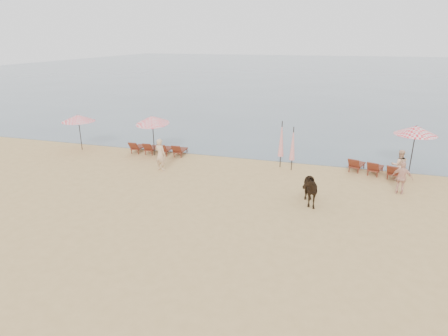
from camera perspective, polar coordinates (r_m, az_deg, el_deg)
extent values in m
plane|color=tan|center=(13.66, -6.11, -11.06)|extent=(120.00, 120.00, 0.00)
cube|color=#51606B|center=(91.20, 14.01, 14.41)|extent=(160.00, 140.00, 0.06)
cube|color=maroon|center=(24.37, -12.88, 3.13)|extent=(0.60, 1.22, 0.07)
cube|color=maroon|center=(23.76, -13.62, 3.27)|extent=(0.57, 0.41, 0.53)
cube|color=maroon|center=(23.96, -10.87, 3.00)|extent=(0.60, 1.22, 0.07)
cube|color=maroon|center=(23.34, -11.57, 3.13)|extent=(0.57, 0.41, 0.53)
cube|color=maroon|center=(23.58, -8.79, 2.86)|extent=(0.60, 1.22, 0.07)
cube|color=maroon|center=(22.95, -9.44, 2.99)|extent=(0.57, 0.41, 0.53)
cube|color=maroon|center=(23.23, -6.64, 2.71)|extent=(0.60, 1.22, 0.07)
cube|color=maroon|center=(22.59, -7.24, 2.84)|extent=(0.57, 0.41, 0.53)
cube|color=maroon|center=(21.66, 19.61, 0.49)|extent=(0.94, 1.36, 0.07)
cube|color=maroon|center=(20.98, 19.17, 0.66)|extent=(0.68, 0.57, 0.55)
cube|color=maroon|center=(21.45, 22.10, 0.00)|extent=(0.94, 1.36, 0.07)
cube|color=maroon|center=(20.76, 21.74, 0.15)|extent=(0.68, 0.57, 0.55)
cube|color=maroon|center=(21.29, 24.63, -0.50)|extent=(0.94, 1.36, 0.07)
cube|color=maroon|center=(20.58, 24.36, -0.36)|extent=(0.68, 0.57, 0.55)
cylinder|color=black|center=(25.66, -21.06, 4.89)|extent=(0.05, 0.05, 2.13)
cone|color=red|center=(25.45, -21.34, 7.10)|extent=(2.03, 2.03, 0.43)
sphere|color=black|center=(25.42, -21.39, 7.53)|extent=(0.08, 0.08, 0.08)
cylinder|color=black|center=(23.19, -10.70, 4.61)|extent=(0.05, 0.05, 2.27)
cone|color=red|center=(22.94, -10.86, 7.23)|extent=(2.01, 2.05, 0.68)
sphere|color=black|center=(22.90, -10.90, 7.75)|extent=(0.08, 0.08, 0.08)
cylinder|color=black|center=(22.14, 26.78, 2.30)|extent=(0.05, 0.05, 2.38)
cone|color=red|center=(21.88, 27.22, 5.14)|extent=(2.12, 2.12, 0.48)
sphere|color=black|center=(21.84, 27.30, 5.68)|extent=(0.08, 0.08, 0.08)
cylinder|color=black|center=(20.85, 8.70, 3.57)|extent=(0.06, 0.06, 2.62)
cone|color=red|center=(20.76, 8.74, 4.40)|extent=(0.32, 0.32, 1.96)
cylinder|color=black|center=(20.49, 10.40, 2.90)|extent=(0.05, 0.05, 2.42)
cone|color=red|center=(20.41, 10.45, 3.68)|extent=(0.29, 0.29, 1.81)
imported|color=black|center=(16.56, 12.55, -2.92)|extent=(1.29, 1.92, 1.49)
imported|color=tan|center=(20.53, -9.66, 2.03)|extent=(0.73, 0.57, 1.77)
imported|color=#DDAD8A|center=(20.78, 25.14, 0.41)|extent=(0.84, 0.69, 1.60)
imported|color=#DFA38B|center=(19.02, 25.47, -1.37)|extent=(0.97, 0.57, 1.56)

